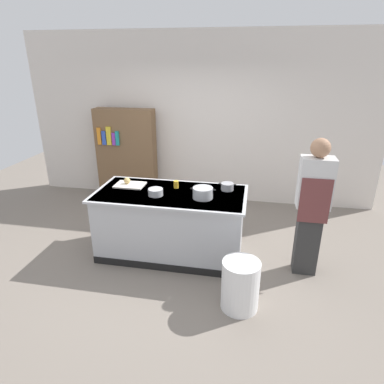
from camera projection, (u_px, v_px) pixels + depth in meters
name	position (u px, v px, depth m)	size (l,w,h in m)	color
ground_plane	(172.00, 252.00, 4.66)	(10.00, 10.00, 0.00)	slate
back_wall	(198.00, 119.00, 6.01)	(6.40, 0.12, 3.00)	silver
counter_island	(171.00, 222.00, 4.48)	(1.98, 0.98, 0.90)	#B7BABF
cutting_board	(130.00, 185.00, 4.56)	(0.40, 0.28, 0.02)	silver
onion	(127.00, 181.00, 4.57)	(0.09, 0.09, 0.09)	tan
stock_pot	(203.00, 193.00, 4.13)	(0.32, 0.25, 0.14)	#B7BABF
sauce_pan	(227.00, 187.00, 4.40)	(0.23, 0.17, 0.10)	#99999E
mixing_bowl	(156.00, 192.00, 4.22)	(0.19, 0.19, 0.09)	#B7BABF
juice_cup	(176.00, 184.00, 4.47)	(0.07, 0.07, 0.10)	yellow
trash_bin	(240.00, 285.00, 3.53)	(0.41, 0.41, 0.57)	white
person_chef	(312.00, 205.00, 3.91)	(0.38, 0.25, 1.72)	#2F2F2F
bookshelf	(127.00, 155.00, 6.21)	(1.10, 0.31, 1.70)	brown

